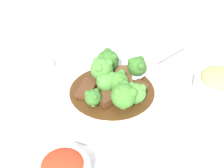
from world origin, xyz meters
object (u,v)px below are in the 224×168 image
(beef_strip_2, at_px, (107,97))
(broccoli_floret_1, at_px, (125,95))
(serving_spoon, at_px, (141,70))
(broccoli_floret_5, at_px, (136,93))
(beef_strip_1, at_px, (87,88))
(sauce_dish, at_px, (39,65))
(main_plate, at_px, (112,92))
(broccoli_floret_6, at_px, (118,81))
(beef_strip_3, at_px, (123,76))
(broccoli_floret_7, at_px, (108,60))
(broccoli_floret_4, at_px, (105,81))
(broccoli_floret_0, at_px, (137,66))
(broccoli_floret_3, at_px, (93,97))
(broccoli_floret_2, at_px, (102,69))
(beef_strip_0, at_px, (134,90))
(side_bowl_appetizer, at_px, (220,84))

(beef_strip_2, xyz_separation_m, broccoli_floret_1, (0.03, 0.03, 0.02))
(serving_spoon, bearing_deg, broccoli_floret_5, -32.78)
(beef_strip_1, height_order, sauce_dish, beef_strip_1)
(main_plate, xyz_separation_m, broccoli_floret_6, (0.01, 0.01, 0.04))
(beef_strip_3, distance_m, broccoli_floret_7, 0.05)
(main_plate, distance_m, broccoli_floret_4, 0.04)
(beef_strip_3, height_order, broccoli_floret_0, broccoli_floret_0)
(broccoli_floret_3, bearing_deg, broccoli_floret_2, 146.48)
(broccoli_floret_3, bearing_deg, beef_strip_0, 93.04)
(beef_strip_0, height_order, beef_strip_1, beef_strip_0)
(beef_strip_2, bearing_deg, broccoli_floret_1, 39.21)
(broccoli_floret_1, bearing_deg, broccoli_floret_3, -115.58)
(beef_strip_3, bearing_deg, broccoli_floret_5, -5.61)
(beef_strip_1, relative_size, broccoli_floret_2, 1.15)
(broccoli_floret_4, xyz_separation_m, broccoli_floret_5, (0.06, 0.04, 0.00))
(broccoli_floret_2, bearing_deg, serving_spoon, 89.05)
(beef_strip_2, height_order, broccoli_floret_1, broccoli_floret_1)
(broccoli_floret_5, bearing_deg, beef_strip_3, 174.39)
(beef_strip_3, height_order, serving_spoon, same)
(main_plate, height_order, broccoli_floret_7, broccoli_floret_7)
(main_plate, xyz_separation_m, broccoli_floret_2, (-0.04, -0.01, 0.04))
(side_bowl_appetizer, bearing_deg, beef_strip_0, -106.78)
(beef_strip_3, distance_m, broccoli_floret_4, 0.06)
(main_plate, relative_size, side_bowl_appetizer, 2.63)
(beef_strip_3, height_order, broccoli_floret_1, broccoli_floret_1)
(beef_strip_2, xyz_separation_m, broccoli_floret_2, (-0.07, 0.01, 0.03))
(broccoli_floret_0, xyz_separation_m, broccoli_floret_3, (0.05, -0.12, -0.01))
(broccoli_floret_2, bearing_deg, beef_strip_2, -11.05)
(broccoli_floret_4, bearing_deg, beef_strip_3, 116.00)
(main_plate, height_order, beef_strip_0, beef_strip_0)
(beef_strip_0, height_order, broccoli_floret_7, broccoli_floret_7)
(broccoli_floret_7, bearing_deg, broccoli_floret_0, 47.76)
(beef_strip_3, relative_size, broccoli_floret_5, 1.72)
(broccoli_floret_4, height_order, broccoli_floret_5, same)
(beef_strip_1, xyz_separation_m, broccoli_floret_3, (0.05, -0.00, 0.02))
(beef_strip_0, relative_size, beef_strip_2, 1.26)
(beef_strip_0, relative_size, broccoli_floret_5, 1.54)
(beef_strip_1, bearing_deg, broccoli_floret_7, 124.92)
(beef_strip_3, bearing_deg, main_plate, -53.09)
(broccoli_floret_5, height_order, serving_spoon, broccoli_floret_5)
(main_plate, bearing_deg, broccoli_floret_4, -101.85)
(beef_strip_0, height_order, broccoli_floret_6, broccoli_floret_6)
(beef_strip_1, distance_m, broccoli_floret_5, 0.11)
(side_bowl_appetizer, bearing_deg, broccoli_floret_6, -108.91)
(broccoli_floret_7, distance_m, serving_spoon, 0.08)
(broccoli_floret_2, relative_size, broccoli_floret_7, 1.03)
(beef_strip_0, bearing_deg, broccoli_floret_4, -120.12)
(broccoli_floret_2, xyz_separation_m, sauce_dish, (-0.14, -0.12, -0.05))
(broccoli_floret_0, height_order, serving_spoon, broccoli_floret_0)
(sauce_dish, bearing_deg, beef_strip_1, 25.43)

